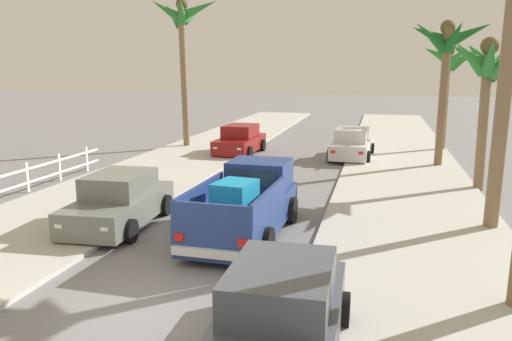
{
  "coord_description": "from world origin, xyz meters",
  "views": [
    {
      "loc": [
        4.11,
        -7.98,
        4.45
      ],
      "look_at": [
        0.27,
        7.66,
        1.2
      ],
      "focal_mm": 35.54,
      "sensor_mm": 36.0,
      "label": 1
    }
  ],
  "objects_px": {
    "car_left_near": "(240,140)",
    "car_right_near": "(120,202)",
    "palm_tree_right_fore": "(491,65)",
    "pickup_truck": "(246,205)",
    "car_left_mid": "(352,145)",
    "palm_tree_right_back": "(449,64)",
    "palm_tree_right_mid": "(446,48)",
    "palm_tree_left_mid": "(183,27)",
    "car_right_mid": "(280,318)"
  },
  "relations": [
    {
      "from": "car_left_near",
      "to": "car_right_near",
      "type": "bearing_deg",
      "value": -89.97
    },
    {
      "from": "palm_tree_right_fore",
      "to": "pickup_truck",
      "type": "bearing_deg",
      "value": -135.25
    },
    {
      "from": "car_left_near",
      "to": "car_left_mid",
      "type": "height_order",
      "value": "same"
    },
    {
      "from": "car_left_mid",
      "to": "palm_tree_right_back",
      "type": "height_order",
      "value": "palm_tree_right_back"
    },
    {
      "from": "car_right_near",
      "to": "palm_tree_right_mid",
      "type": "distance_m",
      "value": 15.6
    },
    {
      "from": "palm_tree_right_fore",
      "to": "palm_tree_left_mid",
      "type": "distance_m",
      "value": 16.17
    },
    {
      "from": "pickup_truck",
      "to": "palm_tree_left_mid",
      "type": "bearing_deg",
      "value": 117.29
    },
    {
      "from": "palm_tree_right_fore",
      "to": "palm_tree_left_mid",
      "type": "xyz_separation_m",
      "value": [
        -14.46,
        6.93,
        2.1
      ]
    },
    {
      "from": "car_right_near",
      "to": "car_left_near",
      "type": "bearing_deg",
      "value": 90.03
    },
    {
      "from": "car_left_near",
      "to": "palm_tree_right_fore",
      "type": "distance_m",
      "value": 12.87
    },
    {
      "from": "car_left_near",
      "to": "car_right_near",
      "type": "distance_m",
      "value": 12.9
    },
    {
      "from": "car_left_mid",
      "to": "palm_tree_right_fore",
      "type": "relative_size",
      "value": 0.77
    },
    {
      "from": "car_left_mid",
      "to": "palm_tree_right_back",
      "type": "relative_size",
      "value": 0.75
    },
    {
      "from": "car_left_near",
      "to": "palm_tree_right_mid",
      "type": "height_order",
      "value": "palm_tree_right_mid"
    },
    {
      "from": "car_right_near",
      "to": "palm_tree_right_fore",
      "type": "distance_m",
      "value": 13.67
    },
    {
      "from": "car_right_mid",
      "to": "palm_tree_left_mid",
      "type": "xyz_separation_m",
      "value": [
        -9.35,
        19.9,
        5.95
      ]
    },
    {
      "from": "car_right_near",
      "to": "car_right_mid",
      "type": "bearing_deg",
      "value": -44.42
    },
    {
      "from": "palm_tree_right_back",
      "to": "palm_tree_right_fore",
      "type": "bearing_deg",
      "value": -87.9
    },
    {
      "from": "palm_tree_right_fore",
      "to": "palm_tree_left_mid",
      "type": "relative_size",
      "value": 0.68
    },
    {
      "from": "car_left_mid",
      "to": "palm_tree_right_back",
      "type": "xyz_separation_m",
      "value": [
        4.75,
        3.74,
        3.96
      ]
    },
    {
      "from": "palm_tree_left_mid",
      "to": "palm_tree_right_mid",
      "type": "height_order",
      "value": "palm_tree_left_mid"
    },
    {
      "from": "palm_tree_right_back",
      "to": "car_left_mid",
      "type": "bearing_deg",
      "value": -141.76
    },
    {
      "from": "palm_tree_right_mid",
      "to": "palm_tree_right_fore",
      "type": "bearing_deg",
      "value": -73.94
    },
    {
      "from": "palm_tree_left_mid",
      "to": "palm_tree_right_back",
      "type": "relative_size",
      "value": 1.43
    },
    {
      "from": "car_left_near",
      "to": "palm_tree_right_back",
      "type": "xyz_separation_m",
      "value": [
        10.58,
        3.66,
        3.96
      ]
    },
    {
      "from": "pickup_truck",
      "to": "palm_tree_right_back",
      "type": "height_order",
      "value": "palm_tree_right_back"
    },
    {
      "from": "car_left_mid",
      "to": "palm_tree_right_fore",
      "type": "bearing_deg",
      "value": -47.38
    },
    {
      "from": "car_right_near",
      "to": "palm_tree_right_fore",
      "type": "bearing_deg",
      "value": 33.74
    },
    {
      "from": "palm_tree_right_mid",
      "to": "car_left_mid",
      "type": "bearing_deg",
      "value": 158.39
    },
    {
      "from": "car_left_near",
      "to": "palm_tree_right_mid",
      "type": "relative_size",
      "value": 0.66
    },
    {
      "from": "car_right_mid",
      "to": "car_left_near",
      "type": "bearing_deg",
      "value": 107.35
    },
    {
      "from": "car_right_near",
      "to": "palm_tree_right_fore",
      "type": "height_order",
      "value": "palm_tree_right_fore"
    },
    {
      "from": "car_right_mid",
      "to": "palm_tree_left_mid",
      "type": "bearing_deg",
      "value": 115.16
    },
    {
      "from": "car_left_mid",
      "to": "palm_tree_right_back",
      "type": "bearing_deg",
      "value": 38.24
    },
    {
      "from": "palm_tree_left_mid",
      "to": "palm_tree_right_mid",
      "type": "distance_m",
      "value": 13.71
    },
    {
      "from": "car_left_mid",
      "to": "car_left_near",
      "type": "bearing_deg",
      "value": 179.19
    },
    {
      "from": "palm_tree_right_fore",
      "to": "palm_tree_right_back",
      "type": "height_order",
      "value": "palm_tree_right_back"
    },
    {
      "from": "car_left_near",
      "to": "palm_tree_right_fore",
      "type": "height_order",
      "value": "palm_tree_right_fore"
    },
    {
      "from": "palm_tree_right_fore",
      "to": "car_left_mid",
      "type": "bearing_deg",
      "value": 132.62
    },
    {
      "from": "pickup_truck",
      "to": "palm_tree_right_back",
      "type": "distance_m",
      "value": 18.2
    },
    {
      "from": "car_right_near",
      "to": "car_right_mid",
      "type": "distance_m",
      "value": 8.12
    },
    {
      "from": "car_right_near",
      "to": "car_left_mid",
      "type": "xyz_separation_m",
      "value": [
        5.82,
        12.82,
        0.0
      ]
    },
    {
      "from": "palm_tree_left_mid",
      "to": "palm_tree_right_fore",
      "type": "bearing_deg",
      "value": -25.61
    },
    {
      "from": "pickup_truck",
      "to": "car_left_mid",
      "type": "distance_m",
      "value": 12.84
    },
    {
      "from": "car_left_near",
      "to": "car_left_mid",
      "type": "xyz_separation_m",
      "value": [
        5.83,
        -0.08,
        0.0
      ]
    },
    {
      "from": "pickup_truck",
      "to": "palm_tree_right_fore",
      "type": "distance_m",
      "value": 10.81
    },
    {
      "from": "car_right_near",
      "to": "car_left_mid",
      "type": "height_order",
      "value": "same"
    },
    {
      "from": "car_right_mid",
      "to": "palm_tree_right_mid",
      "type": "distance_m",
      "value": 18.0
    },
    {
      "from": "car_left_near",
      "to": "palm_tree_right_back",
      "type": "distance_m",
      "value": 11.87
    },
    {
      "from": "car_left_near",
      "to": "palm_tree_right_mid",
      "type": "distance_m",
      "value": 10.94
    }
  ]
}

